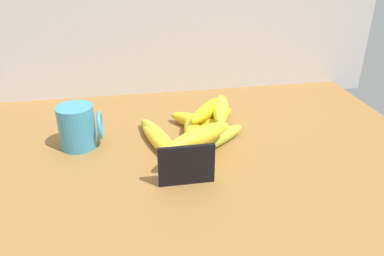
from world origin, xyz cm
name	(u,v)px	position (x,y,z in cm)	size (l,w,h in cm)	color
counter_top	(191,158)	(0.00, 0.00, 1.50)	(110.00, 76.00, 3.00)	olive
chalkboard_sign	(186,167)	(-2.79, -11.46, 6.86)	(11.00, 1.80, 8.40)	black
coffee_mug	(78,127)	(-24.48, 7.52, 7.98)	(9.67, 8.17, 9.96)	teal
banana_0	(161,144)	(-6.47, 2.47, 4.62)	(20.70, 3.23, 3.23)	yellow
banana_1	(197,151)	(0.90, -2.88, 5.11)	(16.40, 4.21, 4.21)	yellow
banana_2	(157,135)	(-6.81, 6.83, 4.68)	(18.10, 3.37, 3.37)	gold
banana_3	(202,123)	(4.66, 10.51, 4.91)	(18.54, 3.83, 3.83)	yellow
banana_4	(213,120)	(8.07, 12.30, 4.60)	(16.95, 3.21, 3.21)	yellow
banana_5	(217,139)	(6.71, 2.31, 4.64)	(17.97, 3.29, 3.29)	#ACC133
banana_6	(192,130)	(1.65, 6.86, 5.01)	(17.20, 4.02, 4.02)	yellow
banana_7	(198,137)	(0.88, -4.29, 9.15)	(17.72, 3.88, 3.88)	yellow
banana_8	(221,109)	(9.55, 10.93, 8.14)	(15.99, 3.86, 3.86)	yellow
banana_9	(209,109)	(6.76, 11.62, 8.05)	(16.65, 3.67, 3.67)	yellow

